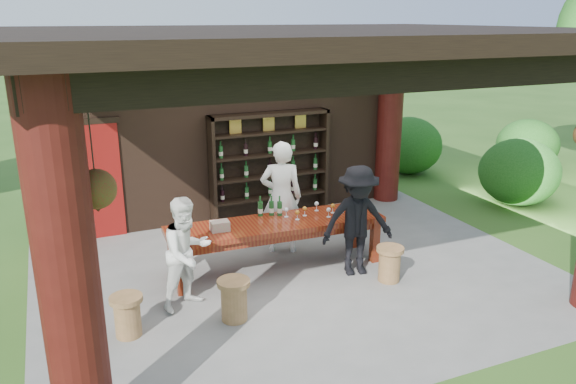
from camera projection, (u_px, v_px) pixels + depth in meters
name	position (u px, v px, depth m)	size (l,w,h in m)	color
ground	(299.00, 273.00, 8.34)	(90.00, 90.00, 0.00)	#2D5119
pavilion	(286.00, 127.00, 8.07)	(7.50, 6.00, 3.60)	slate
wine_shelf	(270.00, 166.00, 10.38)	(2.27, 0.34, 1.99)	black
tasting_table	(276.00, 229.00, 8.32)	(3.27, 0.95, 0.75)	#61170D
stool_near_left	(234.00, 299.00, 6.98)	(0.41, 0.41, 0.54)	brown
stool_near_right	(390.00, 263.00, 8.03)	(0.39, 0.39, 0.52)	brown
stool_far_left	(127.00, 315.00, 6.64)	(0.39, 0.39, 0.52)	brown
host	(281.00, 197.00, 8.88)	(0.66, 0.43, 1.82)	white
guest_woman	(187.00, 253.00, 7.19)	(0.73, 0.57, 1.50)	white
guest_man	(357.00, 221.00, 8.11)	(1.06, 0.61, 1.64)	black
table_bottles	(270.00, 206.00, 8.50)	(0.36, 0.18, 0.31)	#194C1E
table_glasses	(316.00, 210.00, 8.54)	(0.93, 0.40, 0.15)	silver
napkin_basket	(220.00, 226.00, 7.92)	(0.26, 0.18, 0.14)	#BF6672
shrubs	(309.00, 208.00, 9.51)	(18.99, 8.35, 1.36)	#194C14
trees	(475.00, 33.00, 9.66)	(20.42, 11.30, 4.80)	#3F2819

